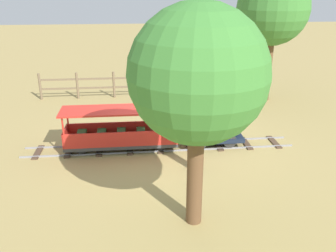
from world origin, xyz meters
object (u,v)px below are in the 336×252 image
at_px(locomotive, 210,127).
at_px(oak_tree_near, 273,10).
at_px(conductor_person, 196,127).
at_px(passenger_car, 121,133).
at_px(oak_tree_far, 198,76).

distance_m(locomotive, oak_tree_near, 5.02).
bearing_deg(conductor_person, locomotive, 153.52).
xyz_separation_m(passenger_car, oak_tree_near, (-3.51, 4.75, 2.50)).
relative_size(passenger_car, oak_tree_near, 0.66).
bearing_deg(locomotive, conductor_person, -26.48).
relative_size(oak_tree_near, oak_tree_far, 1.17).
bearing_deg(passenger_car, conductor_person, 54.07).
relative_size(conductor_person, oak_tree_far, 0.47).
xyz_separation_m(locomotive, conductor_person, (1.12, -0.56, 0.47)).
bearing_deg(passenger_car, oak_tree_far, 22.87).
xyz_separation_m(conductor_person, oak_tree_far, (1.79, -0.32, 1.49)).
bearing_deg(conductor_person, oak_tree_far, -10.26).
xyz_separation_m(conductor_person, oak_tree_near, (-4.64, 3.20, 1.96)).
relative_size(passenger_car, conductor_person, 1.67).
relative_size(conductor_person, oak_tree_near, 0.40).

